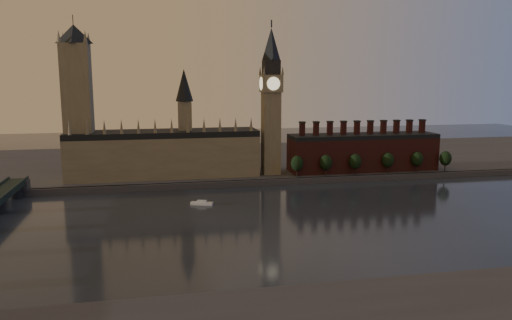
{
  "coord_description": "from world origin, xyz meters",
  "views": [
    {
      "loc": [
        -69.49,
        -232.62,
        73.4
      ],
      "look_at": [
        -11.82,
        55.0,
        23.68
      ],
      "focal_mm": 35.0,
      "sensor_mm": 36.0,
      "label": 1
    }
  ],
  "objects": [
    {
      "name": "victoria_tower",
      "position": [
        -120.0,
        115.0,
        59.09
      ],
      "size": [
        24.0,
        24.0,
        108.0
      ],
      "color": "gray",
      "rests_on": "north_bank"
    },
    {
      "name": "chimney_block",
      "position": [
        80.0,
        110.0,
        17.82
      ],
      "size": [
        110.0,
        25.0,
        37.0
      ],
      "color": "#582421",
      "rests_on": "north_bank"
    },
    {
      "name": "embankment_tree_1",
      "position": [
        46.0,
        94.38,
        13.47
      ],
      "size": [
        8.6,
        8.6,
        14.88
      ],
      "color": "black",
      "rests_on": "north_bank"
    },
    {
      "name": "embankment_tree_2",
      "position": [
        67.65,
        94.21,
        13.47
      ],
      "size": [
        8.6,
        8.6,
        14.88
      ],
      "color": "black",
      "rests_on": "north_bank"
    },
    {
      "name": "embankment_tree_3",
      "position": [
        93.16,
        95.4,
        13.47
      ],
      "size": [
        8.6,
        8.6,
        14.88
      ],
      "color": "black",
      "rests_on": "north_bank"
    },
    {
      "name": "river_boat",
      "position": [
        -45.33,
        46.92,
        0.98
      ],
      "size": [
        13.26,
        7.52,
        2.55
      ],
      "rotation": [
        0.0,
        0.0,
        -0.32
      ],
      "color": "silver",
      "rests_on": "ground"
    },
    {
      "name": "ground",
      "position": [
        0.0,
        0.0,
        0.0
      ],
      "size": [
        900.0,
        900.0,
        0.0
      ],
      "primitive_type": "plane",
      "color": "black",
      "rests_on": "ground"
    },
    {
      "name": "embankment_tree_0",
      "position": [
        25.23,
        95.02,
        13.47
      ],
      "size": [
        8.6,
        8.6,
        14.88
      ],
      "color": "black",
      "rests_on": "north_bank"
    },
    {
      "name": "palace_of_westminster",
      "position": [
        -64.41,
        114.91,
        21.63
      ],
      "size": [
        130.0,
        30.3,
        74.0
      ],
      "color": "gray",
      "rests_on": "north_bank"
    },
    {
      "name": "embankment_tree_4",
      "position": [
        116.16,
        95.49,
        13.47
      ],
      "size": [
        8.6,
        8.6,
        14.88
      ],
      "color": "black",
      "rests_on": "north_bank"
    },
    {
      "name": "north_bank",
      "position": [
        0.0,
        178.04,
        2.0
      ],
      "size": [
        900.0,
        182.0,
        4.0
      ],
      "color": "#414145",
      "rests_on": "ground"
    },
    {
      "name": "big_ben",
      "position": [
        10.0,
        110.0,
        56.83
      ],
      "size": [
        15.0,
        15.0,
        107.0
      ],
      "color": "gray",
      "rests_on": "north_bank"
    },
    {
      "name": "embankment_tree_5",
      "position": [
        137.84,
        93.59,
        13.47
      ],
      "size": [
        8.6,
        8.6,
        14.88
      ],
      "color": "black",
      "rests_on": "north_bank"
    }
  ]
}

